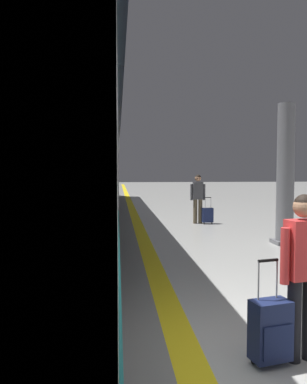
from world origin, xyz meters
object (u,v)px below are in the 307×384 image
Objects in this scene: suitcase_near at (207,215)px; platform_pillar at (285,177)px; rolling_suitcase_foreground at (271,330)px; passenger_near at (198,195)px; high_speed_train at (74,153)px; traveller_foreground at (303,265)px.

platform_pillar is at bearing -73.80° from suitcase_near.
rolling_suitcase_foreground is at bearing -115.75° from platform_pillar.
passenger_near is 1.83× the size of suitcase_near.
passenger_near is at bearing 154.88° from suitcase_near.
suitcase_near is 0.27× the size of platform_pillar.
passenger_near is at bearing 4.40° from high_speed_train.
platform_pillar reaches higher than suitcase_near.
passenger_near is (1.40, 9.79, 0.67)m from rolling_suitcase_foreground.
traveller_foreground is 0.46× the size of platform_pillar.
high_speed_train is 6.82m from platform_pillar.
rolling_suitcase_foreground reaches higher than suitcase_near.
traveller_foreground is 9.78m from passenger_near.
high_speed_train reaches higher than rolling_suitcase_foreground.
rolling_suitcase_foreground is (-0.35, -0.07, -0.61)m from traveller_foreground.
platform_pillar is (5.73, -3.62, -0.78)m from high_speed_train.
high_speed_train reaches higher than platform_pillar.
traveller_foreground is 0.71m from rolling_suitcase_foreground.
rolling_suitcase_foreground is at bearing -100.09° from suitcase_near.
traveller_foreground is (3.26, -9.39, -1.54)m from high_speed_train.
suitcase_near is (4.63, 0.18, -2.19)m from high_speed_train.
passenger_near is at bearing 83.86° from traveller_foreground.
traveller_foreground is 1.61× the size of rolling_suitcase_foreground.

